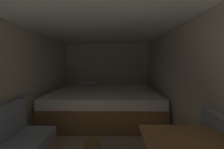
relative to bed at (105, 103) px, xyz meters
name	(u,v)px	position (x,y,z in m)	size (l,w,h in m)	color
ground_plane	(100,144)	(0.00, -1.31, -0.34)	(6.73, 6.73, 0.00)	#A39984
wall_back	(107,74)	(0.00, 1.08, 0.66)	(2.79, 0.05, 2.01)	beige
wall_left	(17,86)	(-1.37, -1.31, 0.66)	(0.05, 4.73, 2.01)	beige
wall_right	(184,86)	(1.37, -1.31, 0.66)	(0.05, 4.73, 2.01)	beige
ceiling_slab	(99,21)	(0.00, -1.31, 1.69)	(2.79, 4.73, 0.05)	white
bed	(105,103)	(0.00, 0.00, 0.00)	(2.57, 2.03, 0.82)	olive
wicker_basket	(93,148)	(-0.08, -1.56, -0.25)	(0.25, 0.25, 0.19)	olive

